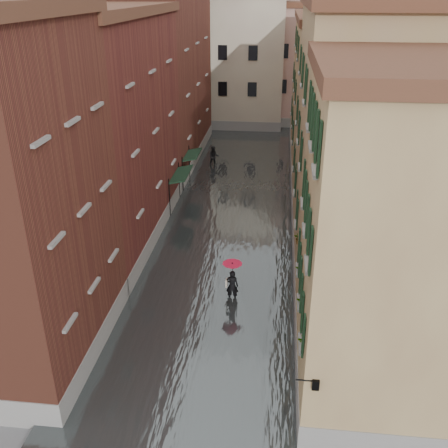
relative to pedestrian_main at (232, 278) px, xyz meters
The scene contains 16 objects.
ground 3.01m from the pedestrian_main, 111.47° to the right, with size 120.00×120.00×0.00m, color #5B5B5D.
floodwater 10.56m from the pedestrian_main, 95.48° to the left, with size 10.00×60.00×0.20m, color #424849.
building_left_near 10.60m from the pedestrian_main, 150.39° to the right, with size 6.00×8.00×13.00m, color brown.
building_left_mid 11.43m from the pedestrian_main, 141.12° to the left, with size 6.00×14.00×12.50m, color maroon.
building_left_far 23.61m from the pedestrian_main, 110.46° to the left, with size 6.00×16.00×14.00m, color brown.
building_right_near 8.77m from the pedestrian_main, 37.18° to the right, with size 6.00×8.00×11.50m, color #96744D.
building_right_mid 10.25m from the pedestrian_main, 47.09° to the left, with size 6.00×14.00×13.00m, color #9C7F5F.
building_right_far 22.72m from the pedestrian_main, 74.38° to the left, with size 6.00×16.00×11.50m, color #96744D.
building_end_cream 36.06m from the pedestrian_main, 96.44° to the left, with size 12.00×9.00×13.00m, color beige.
building_end_pink 38.08m from the pedestrian_main, 82.40° to the left, with size 10.00×9.00×12.00m, color tan.
awning_near 11.60m from the pedestrian_main, 112.87° to the left, with size 1.09×3.33×2.80m.
awning_far 15.67m from the pedestrian_main, 106.70° to the left, with size 1.09×2.88×2.80m.
wall_lantern 9.34m from the pedestrian_main, 68.73° to the right, with size 0.71×0.22×0.35m.
window_planters 5.03m from the pedestrian_main, 46.11° to the right, with size 0.59×8.44×0.84m.
pedestrian_main is the anchor object (origin of this frame).
pedestrian_far 19.95m from the pedestrian_main, 99.98° to the left, with size 0.89×0.69×1.83m, color black.
Camera 1 is at (2.89, -17.73, 13.80)m, focal length 40.00 mm.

